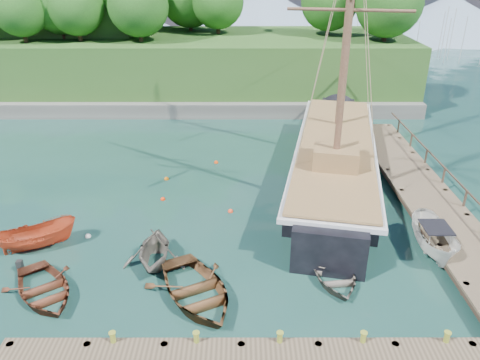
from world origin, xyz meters
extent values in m
plane|color=#17392E|center=(0.00, 0.00, 0.00)|extent=(160.00, 160.00, 0.00)
cylinder|color=#2F221A|center=(-7.70, -5.20, 0.05)|extent=(0.28, 0.28, 1.10)
cube|color=#4A3C2E|center=(11.50, 7.00, 0.54)|extent=(3.20, 24.00, 0.12)
cube|color=#2F221A|center=(11.50, 7.00, 0.38)|extent=(3.20, 24.00, 0.20)
cylinder|color=#2F221A|center=(10.20, 18.70, 0.05)|extent=(0.28, 0.28, 1.10)
cylinder|color=#2F221A|center=(12.80, 18.70, 0.05)|extent=(0.28, 0.28, 1.10)
cylinder|color=olive|center=(-4.00, -5.10, 0.00)|extent=(0.26, 0.26, 0.45)
cylinder|color=olive|center=(-1.00, -5.10, 0.00)|extent=(0.26, 0.26, 0.45)
cylinder|color=olive|center=(2.00, -5.10, 0.00)|extent=(0.26, 0.26, 0.45)
cylinder|color=olive|center=(5.00, -5.10, 0.00)|extent=(0.26, 0.26, 0.45)
cylinder|color=olive|center=(8.00, -5.10, 0.00)|extent=(0.26, 0.26, 0.45)
imported|color=#582B1A|center=(-7.80, -1.85, 0.00)|extent=(4.86, 5.13, 0.86)
imported|color=#5F594F|center=(-3.45, 0.52, 0.00)|extent=(3.10, 3.56, 1.83)
imported|color=#52341C|center=(-1.28, -2.03, 0.00)|extent=(5.50, 6.13, 1.04)
imported|color=#60584F|center=(4.78, -0.66, 0.00)|extent=(3.14, 4.10, 0.79)
imported|color=#C04321|center=(-9.43, 1.86, 0.00)|extent=(4.00, 2.91, 1.45)
imported|color=silver|center=(10.00, 1.43, 0.00)|extent=(1.81, 4.35, 1.65)
cube|color=black|center=(6.60, 9.59, 0.76)|extent=(7.74, 15.54, 3.09)
cube|color=black|center=(8.54, 18.95, 0.76)|extent=(3.55, 5.11, 2.78)
cube|color=black|center=(4.88, 1.27, 0.76)|extent=(4.08, 4.43, 2.94)
cube|color=silver|center=(6.60, 9.59, 2.26)|extent=(8.74, 20.13, 0.25)
cube|color=brown|center=(6.60, 9.59, 2.51)|extent=(8.23, 19.62, 0.12)
cube|color=brown|center=(5.96, 6.47, 3.11)|extent=(2.97, 3.43, 1.20)
cylinder|color=brown|center=(9.26, 22.44, 3.71)|extent=(1.63, 6.80, 1.69)
cylinder|color=brown|center=(5.83, 5.85, 10.06)|extent=(0.36, 0.36, 15.10)
sphere|color=silver|center=(-7.31, 2.80, 0.00)|extent=(0.31, 0.31, 0.31)
sphere|color=red|center=(-4.03, 6.88, 0.00)|extent=(0.29, 0.29, 0.29)
sphere|color=#F23D1B|center=(0.03, 5.41, 0.00)|extent=(0.30, 0.30, 0.30)
sphere|color=white|center=(4.17, 7.58, 0.00)|extent=(0.29, 0.29, 0.29)
sphere|color=orange|center=(-4.21, 9.68, 0.00)|extent=(0.31, 0.31, 0.31)
sphere|color=#D23A06|center=(-1.10, 12.36, 0.00)|extent=(0.30, 0.30, 0.30)
cube|color=#474744|center=(-8.00, 24.00, 0.60)|extent=(50.00, 4.00, 1.40)
cube|color=#235018|center=(-8.00, 30.00, 3.00)|extent=(50.00, 14.00, 6.00)
cube|color=#235018|center=(-22.00, 34.00, 5.00)|extent=(24.00, 12.00, 10.00)
cylinder|color=#382616|center=(-16.10, 28.11, 6.70)|extent=(0.36, 0.36, 1.40)
sphere|color=#224919|center=(-16.10, 28.11, 9.10)|extent=(5.42, 5.42, 5.42)
cylinder|color=#382616|center=(-14.18, 26.81, 6.70)|extent=(0.36, 0.36, 1.40)
sphere|color=#224919|center=(-14.18, 26.81, 8.96)|extent=(5.02, 5.02, 5.02)
cylinder|color=#382616|center=(-20.73, 34.78, 6.70)|extent=(0.36, 0.36, 1.40)
cylinder|color=#382616|center=(13.91, 26.65, 6.70)|extent=(0.36, 0.36, 1.40)
sphere|color=#224919|center=(13.91, 26.65, 9.30)|extent=(6.00, 6.00, 6.00)
cylinder|color=#382616|center=(-1.61, 31.21, 6.70)|extent=(0.36, 0.36, 1.40)
sphere|color=#224919|center=(-1.61, 31.21, 9.00)|extent=(5.13, 5.13, 5.13)
cylinder|color=#382616|center=(-21.53, 35.53, 6.70)|extent=(0.36, 0.36, 1.40)
sphere|color=#224919|center=(-21.53, 35.53, 8.88)|extent=(4.80, 4.80, 4.80)
cylinder|color=#382616|center=(-10.15, 30.20, 6.70)|extent=(0.36, 0.36, 1.40)
sphere|color=#224919|center=(-10.15, 30.20, 9.24)|extent=(5.82, 5.82, 5.82)
cylinder|color=#382616|center=(-4.58, 33.35, 6.70)|extent=(0.36, 0.36, 1.40)
cylinder|color=#382616|center=(14.09, 27.65, 6.70)|extent=(0.36, 0.36, 1.40)
sphere|color=#224919|center=(14.09, 27.65, 8.87)|extent=(4.77, 4.77, 4.77)
cylinder|color=#382616|center=(-8.51, 26.55, 6.70)|extent=(0.36, 0.36, 1.40)
sphere|color=#224919|center=(-8.51, 26.55, 9.11)|extent=(5.47, 5.47, 5.47)
cylinder|color=#382616|center=(9.27, 30.39, 6.70)|extent=(0.36, 0.36, 1.40)
sphere|color=#224919|center=(9.27, 30.39, 9.14)|extent=(5.55, 5.55, 5.55)
cylinder|color=#382616|center=(-10.01, 37.76, 6.70)|extent=(0.36, 0.36, 1.40)
cylinder|color=#382616|center=(-17.91, 31.40, 6.70)|extent=(0.36, 0.36, 1.40)
sphere|color=#224919|center=(-17.91, 31.40, 9.12)|extent=(5.47, 5.47, 5.47)
cylinder|color=#382616|center=(-19.61, 31.47, 6.70)|extent=(0.36, 0.36, 1.40)
cylinder|color=#382616|center=(-5.73, 38.37, 6.70)|extent=(0.36, 0.36, 1.40)
cylinder|color=#382616|center=(-11.90, 31.02, 6.70)|extent=(0.36, 0.36, 1.40)
cylinder|color=#382616|center=(-18.91, 26.06, 6.70)|extent=(0.36, 0.36, 1.40)
sphere|color=#224919|center=(-18.91, 26.06, 8.87)|extent=(4.77, 4.77, 4.77)
cone|color=#728CA5|center=(20.00, 70.00, 4.50)|extent=(36.00, 36.00, 9.00)
cone|color=#728CA5|center=(38.00, 70.00, 3.50)|extent=(28.00, 28.00, 7.00)
cone|color=#728CA5|center=(5.00, 70.00, 4.00)|extent=(32.00, 32.00, 8.00)
cone|color=#728CA5|center=(-30.00, 70.00, 5.00)|extent=(40.00, 40.00, 10.00)
camera|label=1|loc=(0.56, -17.75, 13.18)|focal=35.00mm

